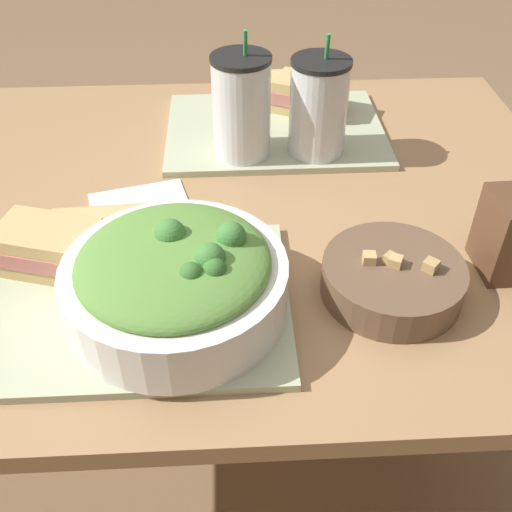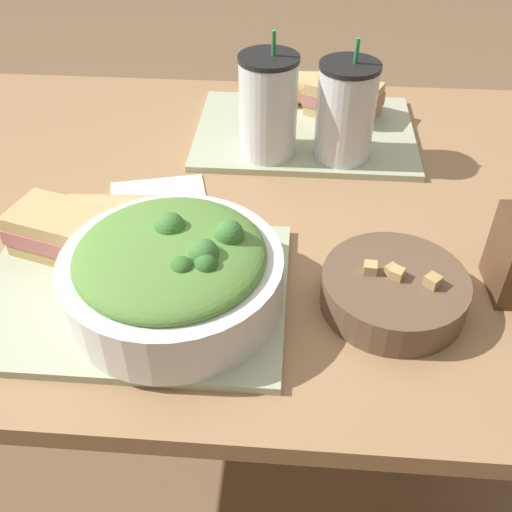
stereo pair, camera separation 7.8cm
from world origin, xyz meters
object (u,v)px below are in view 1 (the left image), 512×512
at_px(drink_cup_dark, 242,110).
at_px(drink_cup_red, 318,110).
at_px(soup_bowl, 392,278).
at_px(baguette_near, 105,228).
at_px(baguette_far, 274,86).
at_px(sandwich_far, 309,95).
at_px(sandwich_near, 49,247).
at_px(salad_bowl, 176,278).
at_px(napkin_folded, 140,205).

distance_m(drink_cup_dark, drink_cup_red, 0.13).
bearing_deg(drink_cup_red, soup_bowl, -81.27).
distance_m(baguette_near, drink_cup_red, 0.42).
bearing_deg(baguette_far, drink_cup_dark, 159.66).
height_order(baguette_near, sandwich_far, same).
relative_size(soup_bowl, sandwich_near, 1.20).
bearing_deg(sandwich_near, drink_cup_red, 52.24).
bearing_deg(sandwich_near, sandwich_far, 63.94).
bearing_deg(soup_bowl, sandwich_near, 171.75).
relative_size(baguette_near, sandwich_far, 0.84).
height_order(soup_bowl, drink_cup_dark, drink_cup_dark).
relative_size(salad_bowl, sandwich_far, 1.73).
bearing_deg(napkin_folded, drink_cup_dark, 39.15).
xyz_separation_m(salad_bowl, baguette_near, (-0.11, 0.13, -0.02)).
bearing_deg(salad_bowl, drink_cup_red, 59.67).
distance_m(salad_bowl, drink_cup_red, 0.45).
xyz_separation_m(baguette_far, napkin_folded, (-0.24, -0.34, -0.04)).
bearing_deg(drink_cup_dark, drink_cup_red, -0.00).
distance_m(salad_bowl, baguette_near, 0.17).
relative_size(baguette_near, napkin_folded, 0.78).
relative_size(baguette_far, drink_cup_red, 0.56).
bearing_deg(salad_bowl, napkin_folded, 106.98).
relative_size(soup_bowl, drink_cup_red, 0.90).
bearing_deg(sandwich_near, baguette_near, 46.14).
xyz_separation_m(sandwich_near, sandwich_far, (0.41, 0.45, -0.00)).
height_order(soup_bowl, drink_cup_red, drink_cup_red).
bearing_deg(sandwich_far, baguette_near, -104.84).
height_order(sandwich_near, sandwich_far, same).
xyz_separation_m(baguette_near, sandwich_far, (0.34, 0.41, 0.00)).
bearing_deg(sandwich_far, drink_cup_dark, -106.29).
bearing_deg(drink_cup_dark, baguette_near, -128.72).
xyz_separation_m(soup_bowl, napkin_folded, (-0.36, 0.22, -0.02)).
relative_size(soup_bowl, baguette_far, 1.61).
relative_size(salad_bowl, baguette_near, 2.05).
height_order(salad_bowl, sandwich_near, salad_bowl).
distance_m(baguette_far, drink_cup_red, 0.22).
height_order(baguette_near, drink_cup_red, drink_cup_red).
bearing_deg(baguette_far, drink_cup_red, -164.85).
height_order(sandwich_near, napkin_folded, sandwich_near).
height_order(sandwich_near, baguette_far, same).
distance_m(sandwich_near, drink_cup_dark, 0.41).
height_order(drink_cup_dark, drink_cup_red, drink_cup_dark).
distance_m(salad_bowl, napkin_folded, 0.27).
xyz_separation_m(soup_bowl, sandwich_far, (-0.05, 0.52, 0.02)).
distance_m(soup_bowl, sandwich_far, 0.52).
height_order(sandwich_near, drink_cup_red, drink_cup_red).
bearing_deg(drink_cup_red, baguette_far, 106.18).
bearing_deg(drink_cup_red, drink_cup_dark, 180.00).
bearing_deg(baguette_near, soup_bowl, -108.57).
bearing_deg(soup_bowl, salad_bowl, -174.76).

